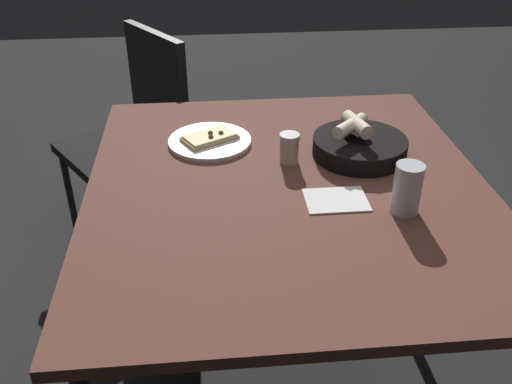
{
  "coord_description": "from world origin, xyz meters",
  "views": [
    {
      "loc": [
        -0.21,
        -1.3,
        1.52
      ],
      "look_at": [
        -0.09,
        -0.05,
        0.75
      ],
      "focal_mm": 39.61,
      "sensor_mm": 36.0,
      "label": 1
    }
  ],
  "objects_px": {
    "dining_table": "(287,200)",
    "beer_glass": "(407,192)",
    "pizza_plate": "(210,140)",
    "chair_far": "(137,127)",
    "bread_basket": "(360,145)",
    "pepper_shaker": "(289,150)"
  },
  "relations": [
    {
      "from": "chair_far",
      "to": "dining_table",
      "type": "bearing_deg",
      "value": -60.99
    },
    {
      "from": "beer_glass",
      "to": "pepper_shaker",
      "type": "bearing_deg",
      "value": 131.66
    },
    {
      "from": "pepper_shaker",
      "to": "bread_basket",
      "type": "bearing_deg",
      "value": 6.62
    },
    {
      "from": "dining_table",
      "to": "chair_far",
      "type": "xyz_separation_m",
      "value": [
        -0.51,
        0.91,
        -0.18
      ]
    },
    {
      "from": "beer_glass",
      "to": "dining_table",
      "type": "bearing_deg",
      "value": 148.62
    },
    {
      "from": "pizza_plate",
      "to": "chair_far",
      "type": "relative_size",
      "value": 0.28
    },
    {
      "from": "dining_table",
      "to": "beer_glass",
      "type": "distance_m",
      "value": 0.33
    },
    {
      "from": "pepper_shaker",
      "to": "dining_table",
      "type": "bearing_deg",
      "value": -99.24
    },
    {
      "from": "pizza_plate",
      "to": "beer_glass",
      "type": "relative_size",
      "value": 1.92
    },
    {
      "from": "dining_table",
      "to": "beer_glass",
      "type": "relative_size",
      "value": 9.04
    },
    {
      "from": "pepper_shaker",
      "to": "chair_far",
      "type": "relative_size",
      "value": 0.1
    },
    {
      "from": "pizza_plate",
      "to": "beer_glass",
      "type": "height_order",
      "value": "beer_glass"
    },
    {
      "from": "dining_table",
      "to": "pizza_plate",
      "type": "bearing_deg",
      "value": 128.25
    },
    {
      "from": "bread_basket",
      "to": "beer_glass",
      "type": "xyz_separation_m",
      "value": [
        0.04,
        -0.3,
        0.02
      ]
    },
    {
      "from": "dining_table",
      "to": "beer_glass",
      "type": "bearing_deg",
      "value": -31.38
    },
    {
      "from": "pepper_shaker",
      "to": "chair_far",
      "type": "xyz_separation_m",
      "value": [
        -0.52,
        0.79,
        -0.27
      ]
    },
    {
      "from": "beer_glass",
      "to": "chair_far",
      "type": "xyz_separation_m",
      "value": [
        -0.77,
        1.08,
        -0.29
      ]
    },
    {
      "from": "bread_basket",
      "to": "chair_far",
      "type": "distance_m",
      "value": 1.1
    },
    {
      "from": "beer_glass",
      "to": "pepper_shaker",
      "type": "distance_m",
      "value": 0.38
    },
    {
      "from": "bread_basket",
      "to": "pepper_shaker",
      "type": "bearing_deg",
      "value": -173.38
    },
    {
      "from": "bread_basket",
      "to": "beer_glass",
      "type": "distance_m",
      "value": 0.31
    },
    {
      "from": "pizza_plate",
      "to": "pepper_shaker",
      "type": "distance_m",
      "value": 0.27
    }
  ]
}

